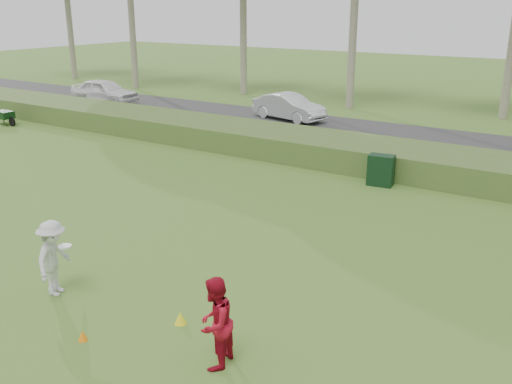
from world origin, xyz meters
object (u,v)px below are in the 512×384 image
Objects in this scene: player_red at (215,323)px; cone_orange at (83,336)px; car_left at (105,91)px; car_mid at (289,107)px; cone_yellow at (180,318)px; player_white at (54,258)px; utility_cabinet at (381,170)px.

player_red reaches higher than cone_orange.
car_mid is (11.57, 1.68, -0.06)m from car_left.
player_red is 8.35× the size of cone_orange.
cone_yellow is 25.50m from car_left.
player_red is at bearing -141.54° from car_mid.
player_white is 3.02m from cone_yellow.
utility_cabinet reaches higher than cone_yellow.
player_white is 2.14m from cone_orange.
car_left is (-19.59, 16.30, 0.66)m from cone_yellow.
player_white reaches higher than cone_orange.
cone_yellow is 0.24× the size of utility_cabinet.
car_left reaches higher than utility_cabinet.
car_left is 1.06× the size of car_mid.
cone_yellow is 10.22m from utility_cabinet.
player_white is 1.56× the size of utility_cabinet.
car_mid is at bearing -86.99° from car_left.
utility_cabinet is (-0.06, 10.21, 0.39)m from cone_yellow.
cone_yellow is at bearing -103.91° from player_white.
utility_cabinet is (-1.39, 10.88, -0.28)m from player_red.
player_white is 8.43× the size of cone_orange.
player_white is 0.38× the size of car_left.
cone_yellow is (2.91, 0.49, -0.68)m from player_white.
cone_orange is at bearing -84.02° from player_red.
player_red reaches higher than car_mid.
player_white is at bearing -170.51° from cone_yellow.
utility_cabinet is 0.26× the size of car_mid.
player_red is at bearing -26.73° from cone_yellow.
cone_yellow is at bearing -135.02° from car_left.
cone_orange is 0.05× the size of car_left.
car_mid is (-8.03, 17.98, 0.59)m from cone_yellow.
player_white is at bearing -152.69° from car_mid.
car_mid is (-9.36, 18.65, -0.08)m from player_red.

